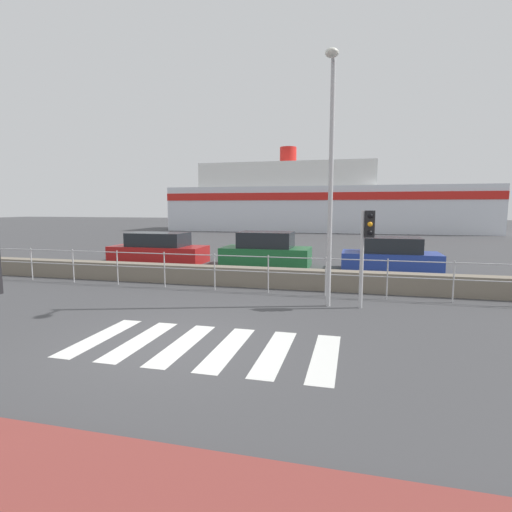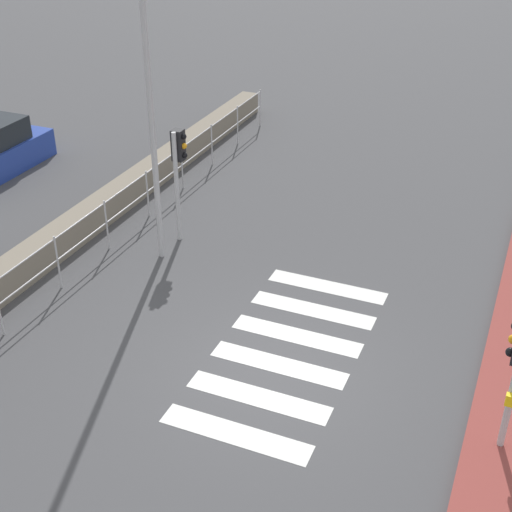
{
  "view_description": "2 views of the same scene",
  "coord_description": "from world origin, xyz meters",
  "px_view_note": "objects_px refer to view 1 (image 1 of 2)",
  "views": [
    {
      "loc": [
        3.42,
        -6.83,
        2.63
      ],
      "look_at": [
        1.21,
        2.0,
        1.5
      ],
      "focal_mm": 28.0,
      "sensor_mm": 36.0,
      "label": 1
    },
    {
      "loc": [
        -8.77,
        -3.38,
        7.7
      ],
      "look_at": [
        1.63,
        1.0,
        1.2
      ],
      "focal_mm": 50.0,
      "sensor_mm": 36.0,
      "label": 2
    }
  ],
  "objects_px": {
    "traffic_light_far": "(367,237)",
    "parked_car_blue": "(390,256)",
    "parked_car_red": "(159,250)",
    "ferry_boat": "(317,202)",
    "streetlamp": "(331,156)",
    "parked_car_green": "(266,252)"
  },
  "relations": [
    {
      "from": "parked_car_red",
      "to": "parked_car_green",
      "type": "distance_m",
      "value": 5.23
    },
    {
      "from": "parked_car_red",
      "to": "parked_car_blue",
      "type": "relative_size",
      "value": 1.15
    },
    {
      "from": "traffic_light_far",
      "to": "ferry_boat",
      "type": "height_order",
      "value": "ferry_boat"
    },
    {
      "from": "parked_car_green",
      "to": "ferry_boat",
      "type": "bearing_deg",
      "value": 90.83
    },
    {
      "from": "parked_car_green",
      "to": "parked_car_blue",
      "type": "distance_m",
      "value": 5.24
    },
    {
      "from": "traffic_light_far",
      "to": "parked_car_green",
      "type": "distance_m",
      "value": 7.88
    },
    {
      "from": "parked_car_red",
      "to": "parked_car_blue",
      "type": "xyz_separation_m",
      "value": [
        10.47,
        0.0,
        -0.01
      ]
    },
    {
      "from": "streetlamp",
      "to": "parked_car_red",
      "type": "height_order",
      "value": "streetlamp"
    },
    {
      "from": "parked_car_red",
      "to": "traffic_light_far",
      "type": "bearing_deg",
      "value": -35.32
    },
    {
      "from": "parked_car_red",
      "to": "parked_car_green",
      "type": "height_order",
      "value": "parked_car_green"
    },
    {
      "from": "traffic_light_far",
      "to": "parked_car_blue",
      "type": "distance_m",
      "value": 6.83
    },
    {
      "from": "streetlamp",
      "to": "parked_car_blue",
      "type": "xyz_separation_m",
      "value": [
        2.07,
        6.75,
        -3.31
      ]
    },
    {
      "from": "ferry_boat",
      "to": "parked_car_blue",
      "type": "xyz_separation_m",
      "value": [
        5.63,
        -26.87,
        -2.48
      ]
    },
    {
      "from": "parked_car_red",
      "to": "parked_car_blue",
      "type": "bearing_deg",
      "value": 0.0
    },
    {
      "from": "traffic_light_far",
      "to": "streetlamp",
      "type": "height_order",
      "value": "streetlamp"
    },
    {
      "from": "streetlamp",
      "to": "parked_car_blue",
      "type": "height_order",
      "value": "streetlamp"
    },
    {
      "from": "streetlamp",
      "to": "ferry_boat",
      "type": "relative_size",
      "value": 0.19
    },
    {
      "from": "streetlamp",
      "to": "traffic_light_far",
      "type": "bearing_deg",
      "value": 8.27
    },
    {
      "from": "parked_car_blue",
      "to": "ferry_boat",
      "type": "bearing_deg",
      "value": 101.84
    },
    {
      "from": "traffic_light_far",
      "to": "parked_car_green",
      "type": "bearing_deg",
      "value": 121.83
    },
    {
      "from": "parked_car_green",
      "to": "parked_car_red",
      "type": "bearing_deg",
      "value": 180.0
    },
    {
      "from": "ferry_boat",
      "to": "streetlamp",
      "type": "bearing_deg",
      "value": -83.96
    }
  ]
}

